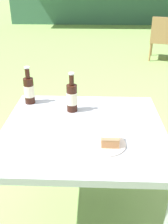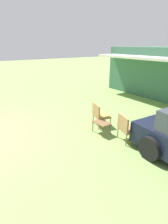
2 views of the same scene
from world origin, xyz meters
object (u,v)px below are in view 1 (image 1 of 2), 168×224
(wicker_chair_cushioned, at_px, (166,37))
(cake_on_plate, at_px, (107,141))
(cola_bottle_far, at_px, (29,90))
(patio_table, at_px, (83,137))
(cola_bottle_near, at_px, (72,97))

(wicker_chair_cushioned, relative_size, cake_on_plate, 3.80)
(wicker_chair_cushioned, xyz_separation_m, cake_on_plate, (-1.35, -4.25, 0.31))
(wicker_chair_cushioned, height_order, cola_bottle_far, cola_bottle_far)
(cake_on_plate, height_order, cola_bottle_far, cola_bottle_far)
(cake_on_plate, xyz_separation_m, cola_bottle_far, (-0.52, 0.50, 0.07))
(wicker_chair_cushioned, height_order, patio_table, wicker_chair_cushioned)
(wicker_chair_cushioned, bearing_deg, cake_on_plate, 87.05)
(wicker_chair_cushioned, xyz_separation_m, patio_table, (-1.48, -4.08, 0.22))
(patio_table, relative_size, cake_on_plate, 4.18)
(wicker_chair_cushioned, distance_m, cola_bottle_far, 4.21)
(wicker_chair_cushioned, distance_m, cake_on_plate, 4.47)
(cola_bottle_far, bearing_deg, patio_table, -40.19)
(wicker_chair_cushioned, distance_m, cola_bottle_near, 4.18)
(wicker_chair_cushioned, bearing_deg, patio_table, 84.71)
(wicker_chair_cushioned, xyz_separation_m, cola_bottle_far, (-1.87, -3.75, 0.38))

